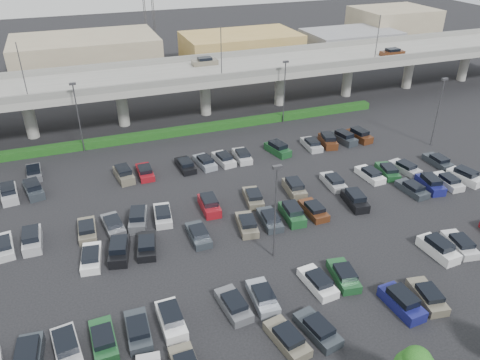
# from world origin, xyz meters

# --- Properties ---
(ground) EXTENTS (280.00, 280.00, 0.00)m
(ground) POSITION_xyz_m (0.00, 0.00, 0.00)
(ground) COLOR black
(overpass) EXTENTS (150.00, 13.00, 15.80)m
(overpass) POSITION_xyz_m (-0.22, 32.01, 6.97)
(overpass) COLOR gray
(overpass) RESTS_ON ground
(hedge) EXTENTS (66.00, 1.60, 1.10)m
(hedge) POSITION_xyz_m (0.00, 25.00, 0.55)
(hedge) COLOR #113A12
(hedge) RESTS_ON ground
(parked_cars) EXTENTS (62.97, 41.59, 1.67)m
(parked_cars) POSITION_xyz_m (-1.42, -3.40, 0.62)
(parked_cars) COLOR #2B3138
(parked_cars) RESTS_ON ground
(light_poles) EXTENTS (66.90, 48.38, 10.30)m
(light_poles) POSITION_xyz_m (-4.13, 2.00, 6.24)
(light_poles) COLOR #444448
(light_poles) RESTS_ON ground
(distant_buildings) EXTENTS (138.00, 24.00, 9.00)m
(distant_buildings) POSITION_xyz_m (12.38, 61.81, 3.74)
(distant_buildings) COLOR gray
(distant_buildings) RESTS_ON ground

